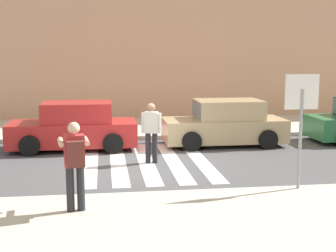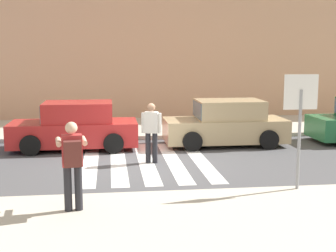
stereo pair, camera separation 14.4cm
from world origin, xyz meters
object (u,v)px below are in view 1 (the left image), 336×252
Objects in this scene: pedestrian_crossing at (151,129)px; parked_car_red at (74,127)px; stop_sign at (301,106)px; parked_car_tan at (225,124)px; photographer_with_backpack at (75,159)px.

pedestrian_crossing is 3.24m from parked_car_red.
parked_car_tan is (-0.19, 5.70, -1.26)m from stop_sign.
stop_sign is 0.62× the size of parked_car_tan.
photographer_with_backpack is at bearing -169.64° from stop_sign.
parked_car_red is at bearing 93.53° from photographer_with_backpack.
stop_sign is at bearing -47.39° from parked_car_red.
parked_car_red is at bearing 135.24° from pedestrian_crossing.
parked_car_red is (-5.24, 5.70, -1.26)m from stop_sign.
photographer_with_backpack reaches higher than parked_car_red.
parked_car_tan is (4.65, 6.59, -0.44)m from photographer_with_backpack.
stop_sign reaches higher than parked_car_red.
parked_car_red is (-0.41, 6.59, -0.44)m from photographer_with_backpack.
pedestrian_crossing is at bearing 130.73° from stop_sign.
parked_car_red and parked_car_tan have the same top height.
stop_sign is at bearing -49.27° from pedestrian_crossing.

